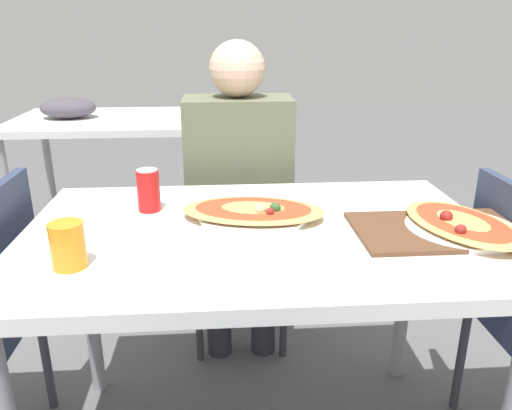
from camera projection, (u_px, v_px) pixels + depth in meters
dining_table at (258, 256)px, 1.37m from camera, size 1.26×0.80×0.78m
chair_far_seated at (238, 222)px, 2.12m from camera, size 0.40×0.40×0.88m
person_seated at (239, 178)px, 1.93m from camera, size 0.41×0.26×1.25m
pizza_main at (253, 212)px, 1.41m from camera, size 0.44×0.31×0.06m
soda_can at (148, 190)px, 1.46m from camera, size 0.07×0.07×0.12m
drink_glass at (68, 245)px, 1.11m from camera, size 0.08×0.08×0.11m
serving_tray at (438, 230)px, 1.32m from camera, size 0.44×0.28×0.01m
pizza_second at (462, 225)px, 1.32m from camera, size 0.32×0.42×0.06m
background_table at (102, 128)px, 2.99m from camera, size 1.10×0.80×0.90m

